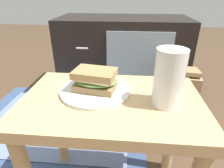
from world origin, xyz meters
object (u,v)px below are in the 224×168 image
(sandwich_front, at_px, (95,80))
(paper_bag, at_px, (173,100))
(tv_cabinet, at_px, (122,55))
(plate, at_px, (95,90))
(beer_glass, at_px, (168,80))

(sandwich_front, bearing_deg, paper_bag, 48.09)
(tv_cabinet, distance_m, plate, 0.93)
(sandwich_front, xyz_separation_m, beer_glass, (0.22, -0.06, 0.04))
(sandwich_front, bearing_deg, beer_glass, -14.44)
(beer_glass, bearing_deg, plate, 165.56)
(beer_glass, relative_size, paper_bag, 0.42)
(plate, relative_size, beer_glass, 1.39)
(plate, height_order, beer_glass, beer_glass)
(plate, xyz_separation_m, sandwich_front, (-0.00, -0.00, 0.04))
(tv_cabinet, distance_m, sandwich_front, 0.93)
(sandwich_front, height_order, beer_glass, beer_glass)
(beer_glass, height_order, paper_bag, beer_glass)
(plate, distance_m, beer_glass, 0.24)
(sandwich_front, bearing_deg, tv_cabinet, 86.47)
(paper_bag, bearing_deg, beer_glass, -107.97)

